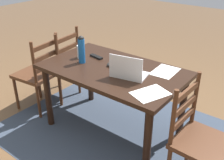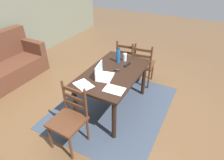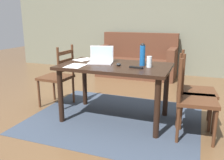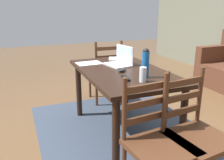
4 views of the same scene
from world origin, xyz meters
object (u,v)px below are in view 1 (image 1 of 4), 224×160
at_px(laptop, 128,71).
at_px(chair_left_far, 199,141).
at_px(computer_mouse, 110,64).
at_px(chair_right_far, 39,74).
at_px(dining_table, 113,78).
at_px(tv_remote, 96,57).
at_px(water_bottle, 81,49).
at_px(chair_right_near, 60,65).
at_px(drinking_glass, 80,52).

bearing_deg(laptop, chair_left_far, 172.72).
bearing_deg(computer_mouse, chair_right_far, -5.53).
height_order(chair_right_far, laptop, laptop).
height_order(dining_table, chair_right_far, chair_right_far).
distance_m(chair_right_far, tv_remote, 0.80).
relative_size(laptop, water_bottle, 1.24).
height_order(laptop, water_bottle, water_bottle).
distance_m(laptop, tv_remote, 0.58).
bearing_deg(chair_right_near, computer_mouse, 171.68).
distance_m(computer_mouse, tv_remote, 0.26).
bearing_deg(computer_mouse, tv_remote, -34.51).
height_order(laptop, drinking_glass, laptop).
height_order(chair_right_near, water_bottle, water_bottle).
xyz_separation_m(dining_table, chair_right_near, (1.00, -0.17, -0.19)).
xyz_separation_m(dining_table, computer_mouse, (0.06, -0.04, 0.12)).
distance_m(dining_table, computer_mouse, 0.14).
bearing_deg(chair_right_near, chair_left_far, 170.27).
height_order(chair_right_far, drinking_glass, chair_right_far).
bearing_deg(chair_left_far, water_bottle, -3.82).
height_order(laptop, tv_remote, laptop).
distance_m(chair_left_far, laptop, 0.85).
relative_size(laptop, tv_remote, 2.10).
distance_m(laptop, drinking_glass, 0.68).
height_order(chair_left_far, drinking_glass, chair_left_far).
relative_size(chair_right_far, computer_mouse, 9.50).
bearing_deg(computer_mouse, chair_right_near, -26.06).
xyz_separation_m(chair_right_far, laptop, (-1.23, -0.10, 0.35)).
height_order(chair_left_far, chair_right_near, same).
xyz_separation_m(dining_table, drinking_glass, (0.45, -0.01, 0.17)).
relative_size(chair_right_far, laptop, 2.66).
relative_size(water_bottle, tv_remote, 1.69).
xyz_separation_m(dining_table, tv_remote, (0.32, -0.11, 0.11)).
bearing_deg(water_bottle, drinking_glass, -38.24).
height_order(chair_right_near, tv_remote, chair_right_near).
bearing_deg(dining_table, tv_remote, -19.79).
distance_m(laptop, computer_mouse, 0.31).
xyz_separation_m(chair_right_far, water_bottle, (-0.66, -0.09, 0.44)).
bearing_deg(chair_right_near, chair_right_far, 89.99).
relative_size(drinking_glass, tv_remote, 0.82).
relative_size(dining_table, computer_mouse, 14.24).
bearing_deg(chair_right_far, drinking_glass, -162.63).
xyz_separation_m(laptop, water_bottle, (0.57, 0.01, 0.09)).
height_order(chair_left_far, computer_mouse, chair_left_far).
xyz_separation_m(chair_right_near, tv_remote, (-0.69, 0.06, 0.30)).
relative_size(chair_right_near, computer_mouse, 9.50).
bearing_deg(water_bottle, dining_table, -167.03).
bearing_deg(dining_table, chair_left_far, 170.43).
bearing_deg(laptop, dining_table, -17.07).
bearing_deg(chair_left_far, laptop, -7.28).
xyz_separation_m(chair_right_near, chair_right_far, (0.00, 0.34, 0.00)).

